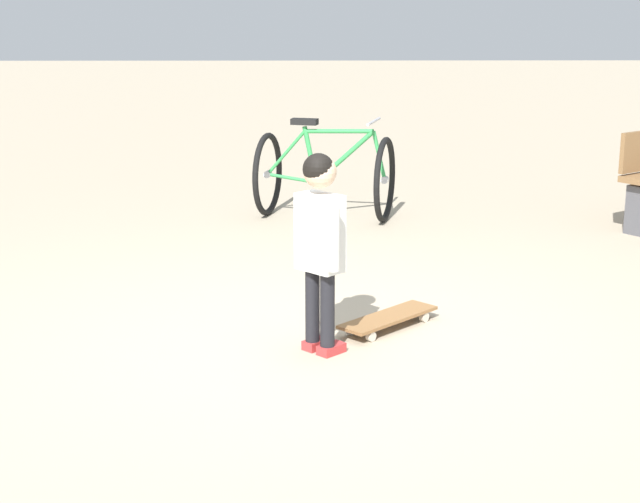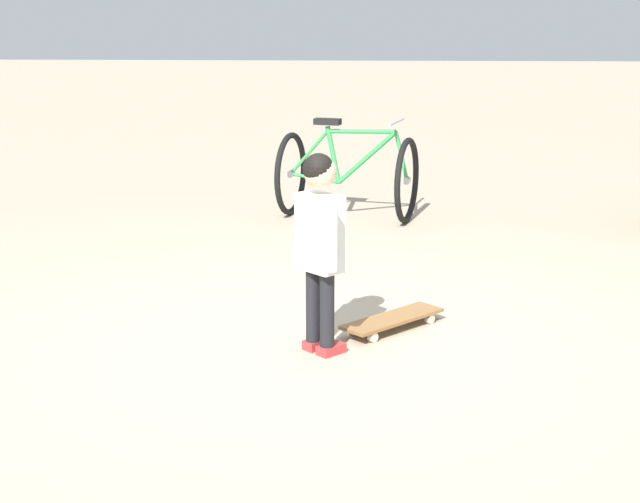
{
  "view_description": "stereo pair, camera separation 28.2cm",
  "coord_description": "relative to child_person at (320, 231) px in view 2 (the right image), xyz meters",
  "views": [
    {
      "loc": [
        0.0,
        5.01,
        1.81
      ],
      "look_at": [
        -0.05,
        0.14,
        0.55
      ],
      "focal_mm": 54.98,
      "sensor_mm": 36.0,
      "label": 1
    },
    {
      "loc": [
        -0.28,
        5.01,
        1.81
      ],
      "look_at": [
        -0.05,
        0.14,
        0.55
      ],
      "focal_mm": 54.98,
      "sensor_mm": 36.0,
      "label": 2
    }
  ],
  "objects": [
    {
      "name": "ground_plane",
      "position": [
        0.05,
        -0.14,
        -0.66
      ],
      "size": [
        50.0,
        50.0,
        0.0
      ],
      "primitive_type": "plane",
      "color": "tan"
    },
    {
      "name": "child_person",
      "position": [
        0.0,
        0.0,
        0.0
      ],
      "size": [
        0.28,
        0.39,
        1.06
      ],
      "color": "black",
      "rests_on": "ground"
    },
    {
      "name": "skateboard",
      "position": [
        -0.39,
        -0.39,
        -0.6
      ],
      "size": [
        0.6,
        0.61,
        0.07
      ],
      "color": "olive",
      "rests_on": "ground"
    },
    {
      "name": "bicycle_near",
      "position": [
        -0.08,
        -3.26,
        -0.28
      ],
      "size": [
        1.22,
        0.97,
        0.85
      ],
      "color": "black",
      "rests_on": "ground"
    }
  ]
}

